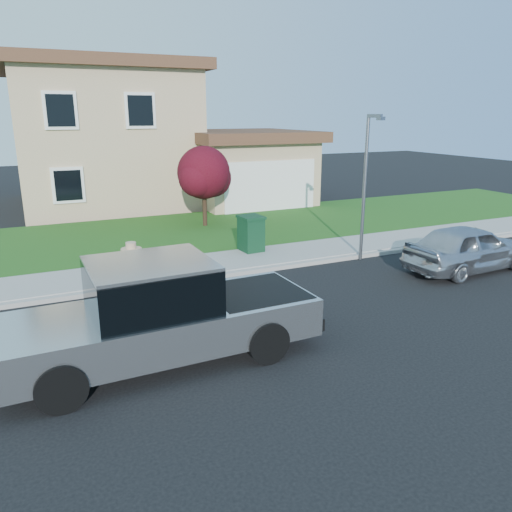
{
  "coord_description": "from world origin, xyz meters",
  "views": [
    {
      "loc": [
        -3.82,
        -9.72,
        4.49
      ],
      "look_at": [
        1.0,
        0.69,
        1.2
      ],
      "focal_mm": 35.0,
      "sensor_mm": 36.0,
      "label": 1
    }
  ],
  "objects_px": {
    "street_lamp": "(366,179)",
    "ornamental_tree": "(205,175)",
    "pickup_truck": "(159,315)",
    "woman": "(134,285)",
    "sedan": "(469,248)",
    "trash_bin": "(251,233)"
  },
  "relations": [
    {
      "from": "street_lamp",
      "to": "ornamental_tree",
      "type": "bearing_deg",
      "value": 100.03
    },
    {
      "from": "pickup_truck",
      "to": "street_lamp",
      "type": "bearing_deg",
      "value": 26.41
    },
    {
      "from": "pickup_truck",
      "to": "woman",
      "type": "height_order",
      "value": "pickup_truck"
    },
    {
      "from": "woman",
      "to": "ornamental_tree",
      "type": "distance_m",
      "value": 9.63
    },
    {
      "from": "woman",
      "to": "sedan",
      "type": "relative_size",
      "value": 0.45
    },
    {
      "from": "woman",
      "to": "sedan",
      "type": "height_order",
      "value": "woman"
    },
    {
      "from": "sedan",
      "to": "trash_bin",
      "type": "height_order",
      "value": "sedan"
    },
    {
      "from": "trash_bin",
      "to": "street_lamp",
      "type": "bearing_deg",
      "value": -37.82
    },
    {
      "from": "sedan",
      "to": "trash_bin",
      "type": "xyz_separation_m",
      "value": [
        -5.09,
        4.23,
        0.04
      ]
    },
    {
      "from": "woman",
      "to": "street_lamp",
      "type": "relative_size",
      "value": 0.41
    },
    {
      "from": "ornamental_tree",
      "to": "trash_bin",
      "type": "xyz_separation_m",
      "value": [
        -0.01,
        -4.48,
        -1.4
      ]
    },
    {
      "from": "ornamental_tree",
      "to": "street_lamp",
      "type": "bearing_deg",
      "value": -65.42
    },
    {
      "from": "street_lamp",
      "to": "sedan",
      "type": "bearing_deg",
      "value": -61.07
    },
    {
      "from": "sedan",
      "to": "street_lamp",
      "type": "xyz_separation_m",
      "value": [
        -2.13,
        2.25,
        1.85
      ]
    },
    {
      "from": "sedan",
      "to": "ornamental_tree",
      "type": "bearing_deg",
      "value": 27.71
    },
    {
      "from": "woman",
      "to": "ornamental_tree",
      "type": "bearing_deg",
      "value": -112.46
    },
    {
      "from": "pickup_truck",
      "to": "street_lamp",
      "type": "distance_m",
      "value": 8.63
    },
    {
      "from": "woman",
      "to": "trash_bin",
      "type": "relative_size",
      "value": 1.58
    },
    {
      "from": "woman",
      "to": "ornamental_tree",
      "type": "relative_size",
      "value": 0.57
    },
    {
      "from": "ornamental_tree",
      "to": "trash_bin",
      "type": "height_order",
      "value": "ornamental_tree"
    },
    {
      "from": "woman",
      "to": "trash_bin",
      "type": "xyz_separation_m",
      "value": [
        4.58,
        3.89,
        -0.13
      ]
    },
    {
      "from": "sedan",
      "to": "ornamental_tree",
      "type": "distance_m",
      "value": 10.19
    }
  ]
}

